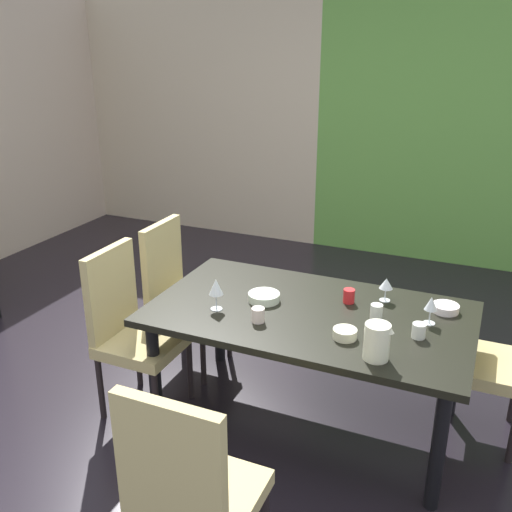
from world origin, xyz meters
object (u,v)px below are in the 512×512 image
(wine_glass_north, at_px, (216,287))
(chair_left_near, at_px, (130,325))
(serving_bowl_rear, at_px, (345,334))
(cup_right, at_px, (258,315))
(cup_near_window, at_px, (349,296))
(wine_glass_center, at_px, (386,284))
(chair_left_far, at_px, (179,290))
(chair_head_near, at_px, (189,492))
(cup_corner, at_px, (419,331))
(dining_table, at_px, (309,323))
(serving_bowl_front, at_px, (445,308))
(chair_right_far, at_px, (504,350))
(wine_glass_near_shelf, at_px, (431,304))
(pitcher_east, at_px, (377,341))
(serving_bowl_south, at_px, (264,297))
(cup_left, at_px, (376,312))

(wine_glass_north, bearing_deg, chair_left_near, -170.58)
(serving_bowl_rear, distance_m, cup_right, 0.47)
(cup_near_window, bearing_deg, wine_glass_center, 29.94)
(chair_left_far, xyz_separation_m, chair_head_near, (0.97, -1.55, 0.00))
(chair_head_near, height_order, cup_corner, chair_head_near)
(cup_right, xyz_separation_m, cup_near_window, (0.38, 0.42, 0.00))
(dining_table, distance_m, serving_bowl_front, 0.75)
(serving_bowl_rear, bearing_deg, chair_right_far, 33.35)
(wine_glass_near_shelf, height_order, pitcher_east, pitcher_east)
(cup_corner, xyz_separation_m, pitcher_east, (-0.15, -0.28, 0.05))
(wine_glass_near_shelf, distance_m, wine_glass_center, 0.33)
(chair_left_near, bearing_deg, chair_right_far, 105.27)
(serving_bowl_front, height_order, cup_corner, cup_corner)
(chair_right_far, relative_size, wine_glass_near_shelf, 6.78)
(chair_head_near, height_order, serving_bowl_south, chair_head_near)
(wine_glass_near_shelf, xyz_separation_m, serving_bowl_front, (0.06, 0.18, -0.09))
(chair_head_near, bearing_deg, serving_bowl_rear, 74.65)
(serving_bowl_south, bearing_deg, cup_corner, -5.57)
(chair_left_near, xyz_separation_m, serving_bowl_rear, (1.26, 0.06, 0.19))
(wine_glass_north, distance_m, serving_bowl_south, 0.30)
(pitcher_east, bearing_deg, cup_near_window, 116.83)
(wine_glass_center, bearing_deg, chair_left_near, -157.24)
(wine_glass_center, height_order, wine_glass_north, wine_glass_north)
(wine_glass_near_shelf, height_order, cup_corner, wine_glass_near_shelf)
(chair_left_near, xyz_separation_m, wine_glass_north, (0.53, 0.09, 0.30))
(wine_glass_north, bearing_deg, pitcher_east, -10.17)
(serving_bowl_front, bearing_deg, wine_glass_near_shelf, -109.24)
(dining_table, height_order, cup_corner, cup_corner)
(chair_left_far, height_order, serving_bowl_rear, chair_left_far)
(dining_table, xyz_separation_m, wine_glass_near_shelf, (0.62, 0.11, 0.19))
(chair_left_near, bearing_deg, pitcher_east, 86.93)
(dining_table, height_order, chair_left_far, chair_left_far)
(wine_glass_center, xyz_separation_m, serving_bowl_south, (-0.63, -0.28, -0.08))
(chair_right_far, distance_m, serving_bowl_front, 0.37)
(serving_bowl_front, relative_size, cup_left, 1.79)
(chair_left_near, relative_size, serving_bowl_front, 6.96)
(serving_bowl_south, bearing_deg, chair_right_far, 11.33)
(dining_table, bearing_deg, chair_left_near, -164.72)
(wine_glass_near_shelf, xyz_separation_m, cup_left, (-0.27, -0.05, -0.07))
(dining_table, height_order, wine_glass_near_shelf, wine_glass_near_shelf)
(wine_glass_north, height_order, pitcher_east, same)
(serving_bowl_rear, relative_size, cup_right, 1.55)
(chair_right_far, distance_m, serving_bowl_south, 1.32)
(wine_glass_center, relative_size, serving_bowl_rear, 1.13)
(chair_left_far, xyz_separation_m, chair_right_far, (2.01, 0.00, 0.01))
(serving_bowl_front, distance_m, pitcher_east, 0.69)
(chair_left_near, height_order, cup_corner, chair_left_near)
(serving_bowl_south, relative_size, cup_left, 2.25)
(serving_bowl_south, distance_m, cup_right, 0.26)
(serving_bowl_south, xyz_separation_m, cup_left, (0.63, 0.04, 0.02))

